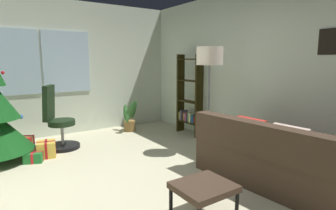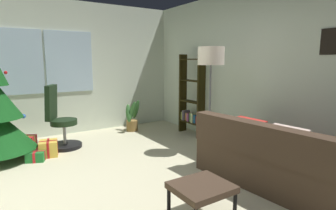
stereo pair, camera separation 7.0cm
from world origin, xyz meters
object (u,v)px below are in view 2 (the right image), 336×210
(office_chair, at_px, (60,124))
(floor_lamp, at_px, (211,62))
(couch, at_px, (294,163))
(gift_box_green, at_px, (36,156))
(gift_box_red, at_px, (24,144))
(bookshelf, at_px, (191,100))
(footstool, at_px, (202,189))
(gift_box_gold, at_px, (48,148))
(potted_plant, at_px, (132,118))

(office_chair, relative_size, floor_lamp, 0.64)
(couch, xyz_separation_m, gift_box_green, (-2.49, 2.60, -0.22))
(gift_box_red, height_order, bookshelf, bookshelf)
(footstool, bearing_deg, floor_lamp, 46.65)
(gift_box_red, distance_m, gift_box_gold, 0.52)
(couch, relative_size, gift_box_green, 6.30)
(couch, distance_m, gift_box_green, 3.61)
(gift_box_green, distance_m, bookshelf, 2.98)
(gift_box_green, relative_size, floor_lamp, 0.19)
(bookshelf, xyz_separation_m, potted_plant, (-0.91, 0.89, -0.43))
(couch, xyz_separation_m, floor_lamp, (-0.06, 1.46, 1.19))
(couch, bearing_deg, footstool, 178.72)
(gift_box_gold, distance_m, office_chair, 0.51)
(footstool, height_order, gift_box_red, footstool)
(potted_plant, bearing_deg, gift_box_green, -157.23)
(footstool, height_order, potted_plant, potted_plant)
(gift_box_green, height_order, bookshelf, bookshelf)
(footstool, relative_size, gift_box_red, 1.26)
(gift_box_green, height_order, potted_plant, potted_plant)
(couch, relative_size, bookshelf, 1.25)
(couch, distance_m, floor_lamp, 1.88)
(bookshelf, bearing_deg, gift_box_gold, 176.09)
(couch, distance_m, bookshelf, 2.62)
(footstool, height_order, gift_box_gold, footstool)
(gift_box_green, xyz_separation_m, gift_box_gold, (0.20, 0.14, 0.05))
(bookshelf, bearing_deg, office_chair, 168.39)
(footstool, relative_size, floor_lamp, 0.31)
(gift_box_gold, relative_size, office_chair, 0.32)
(gift_box_red, distance_m, floor_lamp, 3.34)
(gift_box_red, bearing_deg, gift_box_gold, -54.94)
(couch, height_order, bookshelf, bookshelf)
(footstool, bearing_deg, couch, -1.28)
(office_chair, bearing_deg, bookshelf, -11.61)
(gift_box_green, distance_m, gift_box_gold, 0.25)
(couch, relative_size, gift_box_red, 4.89)
(couch, relative_size, footstool, 3.88)
(gift_box_green, relative_size, bookshelf, 0.20)
(couch, height_order, gift_box_green, couch)
(couch, distance_m, footstool, 1.41)
(gift_box_red, distance_m, potted_plant, 2.12)
(bookshelf, bearing_deg, gift_box_red, 168.45)
(gift_box_gold, relative_size, bookshelf, 0.21)
(gift_box_green, bearing_deg, gift_box_gold, 34.22)
(gift_box_green, distance_m, office_chair, 0.74)
(bookshelf, relative_size, floor_lamp, 0.95)
(couch, distance_m, gift_box_gold, 3.57)
(gift_box_green, bearing_deg, bookshelf, -0.95)
(gift_box_gold, bearing_deg, footstool, -71.99)
(footstool, relative_size, gift_box_green, 1.62)
(footstool, distance_m, gift_box_red, 3.36)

